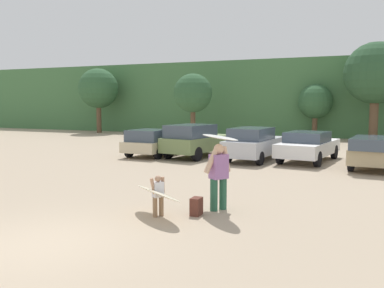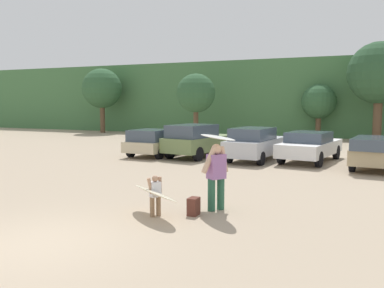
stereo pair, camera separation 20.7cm
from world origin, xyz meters
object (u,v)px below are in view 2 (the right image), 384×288
object	(u,v)px
parked_car_champagne	(157,142)
backpack_dropped	(194,206)
surfboard_cream	(155,193)
person_adult	(216,173)
person_child	(155,193)
parked_car_olive_green	(197,140)
parked_car_white	(310,146)
parked_car_tan	(379,151)
parked_car_silver	(255,143)
surfboard_white	(217,137)

from	to	relation	value
parked_car_champagne	backpack_dropped	world-z (taller)	parked_car_champagne
surfboard_cream	person_adult	bearing A→B (deg)	-97.10
person_child	person_adult	bearing A→B (deg)	-101.29
person_adult	surfboard_cream	xyz separation A→B (m)	(-1.16, -1.26, -0.38)
person_adult	backpack_dropped	world-z (taller)	person_adult
parked_car_olive_green	parked_car_white	distance (m)	5.67
parked_car_tan	person_child	world-z (taller)	parked_car_tan
parked_car_olive_green	surfboard_cream	xyz separation A→B (m)	(3.45, -10.92, -0.30)
parked_car_silver	person_adult	size ratio (longest dim) A/B	2.69
person_adult	surfboard_cream	size ratio (longest dim) A/B	0.87
parked_car_champagne	person_adult	distance (m)	11.68
parked_car_champagne	parked_car_olive_green	world-z (taller)	parked_car_olive_green
person_child	backpack_dropped	world-z (taller)	person_child
person_child	surfboard_white	xyz separation A→B (m)	(1.18, 1.22, 1.35)
parked_car_champagne	person_child	world-z (taller)	parked_car_champagne
parked_car_tan	person_child	xyz separation A→B (m)	(-5.21, -10.37, -0.19)
surfboard_cream	person_child	bearing A→B (deg)	-34.82
person_adult	surfboard_cream	bearing A→B (deg)	81.17
parked_car_tan	surfboard_white	bearing A→B (deg)	162.38
parked_car_silver	backpack_dropped	size ratio (longest dim) A/B	10.55
parked_car_silver	parked_car_tan	bearing A→B (deg)	-88.88
parked_car_olive_green	backpack_dropped	bearing A→B (deg)	-147.44
surfboard_white	surfboard_cream	world-z (taller)	surfboard_white
parked_car_champagne	parked_car_olive_green	distance (m)	2.31
parked_car_champagne	surfboard_cream	distance (m)	12.13
parked_car_champagne	parked_car_olive_green	xyz separation A→B (m)	(2.29, 0.24, 0.18)
parked_car_silver	parked_car_white	xyz separation A→B (m)	(2.52, 0.64, -0.07)
parked_car_silver	person_child	distance (m)	10.83
person_adult	parked_car_tan	bearing A→B (deg)	-79.99
parked_car_tan	parked_car_olive_green	bearing A→B (deg)	92.99
person_adult	surfboard_cream	world-z (taller)	person_adult
parked_car_silver	parked_car_white	bearing A→B (deg)	-69.91
backpack_dropped	parked_car_champagne	bearing A→B (deg)	122.88
parked_car_silver	parked_car_white	distance (m)	2.60
surfboard_cream	backpack_dropped	xyz separation A→B (m)	(0.81, 0.56, -0.39)
person_adult	parked_car_champagne	bearing A→B (deg)	-20.10
surfboard_white	backpack_dropped	xyz separation A→B (m)	(-0.35, -0.74, -1.72)
parked_car_champagne	surfboard_white	size ratio (longest dim) A/B	2.42
parked_car_olive_green	person_child	bearing A→B (deg)	-152.27
person_child	parked_car_champagne	bearing A→B (deg)	-27.99
parked_car_white	surfboard_cream	world-z (taller)	parked_car_white
parked_car_white	person_child	bearing A→B (deg)	178.10
parked_car_tan	backpack_dropped	world-z (taller)	parked_car_tan
parked_car_tan	surfboard_cream	size ratio (longest dim) A/B	2.47
person_child	parked_car_tan	bearing A→B (deg)	-82.99
surfboard_white	backpack_dropped	distance (m)	1.90
parked_car_silver	parked_car_tan	world-z (taller)	parked_car_silver
parked_car_olive_green	person_adult	xyz separation A→B (m)	(4.61, -9.66, 0.09)
parked_car_white	surfboard_white	size ratio (longest dim) A/B	2.74
person_adult	surfboard_white	bearing A→B (deg)	-53.17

